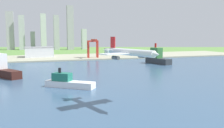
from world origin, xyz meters
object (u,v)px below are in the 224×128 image
at_px(port_crane_red, 93,45).
at_px(container_barge, 158,58).
at_px(ferry_boat, 68,82).
at_px(warehouse_annex, 114,51).
at_px(airplane_landing, 131,53).
at_px(warehouse_main, 39,52).
at_px(cargo_ship, 2,68).

bearing_deg(port_crane_red, container_barge, -55.52).
xyz_separation_m(ferry_boat, container_barge, (167.60, 138.64, 4.75)).
bearing_deg(warehouse_annex, container_barge, -88.24).
xyz_separation_m(ferry_boat, warehouse_annex, (161.57, 334.30, 4.29)).
distance_m(airplane_landing, warehouse_annex, 429.59).
distance_m(container_barge, warehouse_main, 246.71).
height_order(airplane_landing, port_crane_red, airplane_landing).
bearing_deg(container_barge, cargo_ship, -165.86).
xyz_separation_m(airplane_landing, warehouse_annex, (133.60, 407.47, -25.75)).
bearing_deg(ferry_boat, port_crane_red, 70.60).
relative_size(ferry_boat, container_barge, 0.82).
xyz_separation_m(airplane_landing, port_crane_red, (61.10, 326.13, -6.42)).
bearing_deg(cargo_ship, airplane_landing, -60.39).
bearing_deg(port_crane_red, cargo_ship, -130.95).
relative_size(cargo_ship, container_barge, 1.05).
bearing_deg(port_crane_red, warehouse_main, 150.19).
xyz_separation_m(airplane_landing, warehouse_main, (-38.04, 382.95, -22.15)).
height_order(cargo_ship, warehouse_main, cargo_ship).
height_order(airplane_landing, container_barge, airplane_landing).
xyz_separation_m(ferry_boat, port_crane_red, (89.07, 252.96, 23.62)).
distance_m(port_crane_red, warehouse_main, 115.35).
bearing_deg(port_crane_red, warehouse_annex, 48.29).
distance_m(warehouse_main, warehouse_annex, 173.42).
distance_m(cargo_ship, warehouse_main, 233.84).
bearing_deg(airplane_landing, port_crane_red, 79.39).
bearing_deg(ferry_boat, container_barge, 39.60).
bearing_deg(container_barge, ferry_boat, -140.40).
relative_size(container_barge, warehouse_annex, 1.29).
bearing_deg(port_crane_red, ferry_boat, -109.40).
relative_size(airplane_landing, ferry_boat, 1.09).
bearing_deg(warehouse_annex, warehouse_main, -171.87).
relative_size(cargo_ship, port_crane_red, 1.47).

